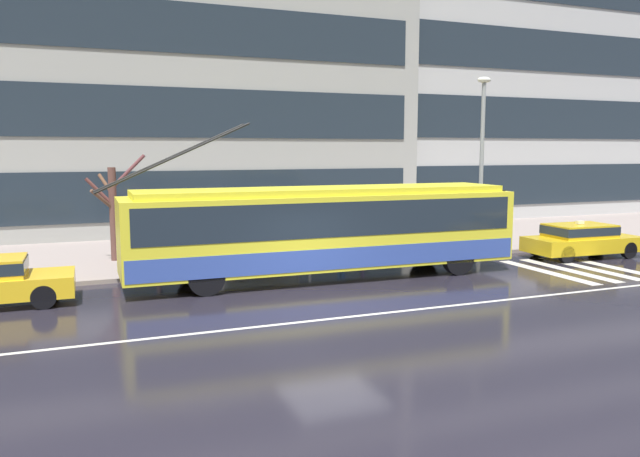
% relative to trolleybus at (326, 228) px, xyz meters
% --- Properties ---
extents(ground_plane, '(160.00, 160.00, 0.00)m').
position_rel_trolleybus_xyz_m(ground_plane, '(-1.17, -3.32, -1.58)').
color(ground_plane, '#22202A').
extents(sidewalk_slab, '(80.00, 10.00, 0.14)m').
position_rel_trolleybus_xyz_m(sidewalk_slab, '(-1.17, 6.60, -1.51)').
color(sidewalk_slab, gray).
rests_on(sidewalk_slab, ground_plane).
extents(crosswalk_stripe_edge_near, '(0.44, 4.40, 0.01)m').
position_rel_trolleybus_xyz_m(crosswalk_stripe_edge_near, '(7.18, -1.86, -1.58)').
color(crosswalk_stripe_edge_near, beige).
rests_on(crosswalk_stripe_edge_near, ground_plane).
extents(crosswalk_stripe_inner_a, '(0.44, 4.40, 0.01)m').
position_rel_trolleybus_xyz_m(crosswalk_stripe_inner_a, '(8.08, -1.86, -1.58)').
color(crosswalk_stripe_inner_a, beige).
rests_on(crosswalk_stripe_inner_a, ground_plane).
extents(crosswalk_stripe_center, '(0.44, 4.40, 0.01)m').
position_rel_trolleybus_xyz_m(crosswalk_stripe_center, '(8.98, -1.86, -1.58)').
color(crosswalk_stripe_center, beige).
rests_on(crosswalk_stripe_center, ground_plane).
extents(crosswalk_stripe_inner_b, '(0.44, 4.40, 0.01)m').
position_rel_trolleybus_xyz_m(crosswalk_stripe_inner_b, '(9.88, -1.86, -1.58)').
color(crosswalk_stripe_inner_b, beige).
rests_on(crosswalk_stripe_inner_b, ground_plane).
extents(lane_centre_line, '(72.00, 0.14, 0.01)m').
position_rel_trolleybus_xyz_m(lane_centre_line, '(-1.17, -4.52, -1.58)').
color(lane_centre_line, silver).
rests_on(lane_centre_line, ground_plane).
extents(trolleybus, '(13.04, 2.69, 4.82)m').
position_rel_trolleybus_xyz_m(trolleybus, '(0.00, 0.00, 0.00)').
color(trolleybus, yellow).
rests_on(trolleybus, ground_plane).
extents(taxi_ahead_of_bus, '(4.42, 2.00, 1.39)m').
position_rel_trolleybus_xyz_m(taxi_ahead_of_bus, '(10.40, -0.07, -0.88)').
color(taxi_ahead_of_bus, gold).
rests_on(taxi_ahead_of_bus, ground_plane).
extents(bus_shelter, '(3.52, 1.52, 2.52)m').
position_rel_trolleybus_xyz_m(bus_shelter, '(-0.98, 3.86, 0.41)').
color(bus_shelter, gray).
rests_on(bus_shelter, sidewalk_slab).
extents(pedestrian_at_shelter, '(1.05, 1.05, 2.04)m').
position_rel_trolleybus_xyz_m(pedestrian_at_shelter, '(-4.66, 4.21, 0.15)').
color(pedestrian_at_shelter, '#51434B').
rests_on(pedestrian_at_shelter, sidewalk_slab).
extents(pedestrian_approaching_curb, '(1.45, 1.45, 1.91)m').
position_rel_trolleybus_xyz_m(pedestrian_approaching_curb, '(-4.03, 3.11, 0.12)').
color(pedestrian_approaching_curb, '#22284D').
rests_on(pedestrian_approaching_curb, sidewalk_slab).
extents(pedestrian_walking_past, '(0.97, 0.97, 1.98)m').
position_rel_trolleybus_xyz_m(pedestrian_walking_past, '(3.17, 3.89, 0.12)').
color(pedestrian_walking_past, '#2A2647').
rests_on(pedestrian_walking_past, sidewalk_slab).
extents(pedestrian_waiting_by_pole, '(1.01, 1.01, 1.99)m').
position_rel_trolleybus_xyz_m(pedestrian_waiting_by_pole, '(1.69, 2.78, 0.12)').
color(pedestrian_waiting_by_pole, navy).
rests_on(pedestrian_waiting_by_pole, sidewalk_slab).
extents(street_lamp, '(0.60, 0.32, 6.70)m').
position_rel_trolleybus_xyz_m(street_lamp, '(7.67, 2.53, 2.52)').
color(street_lamp, '#8F9498').
rests_on(street_lamp, sidewalk_slab).
extents(street_tree_bare, '(2.08, 1.30, 3.74)m').
position_rel_trolleybus_xyz_m(street_tree_bare, '(-6.05, 4.98, 0.44)').
color(street_tree_bare, brown).
rests_on(street_tree_bare, sidewalk_slab).
extents(office_tower_corner_right, '(27.84, 15.56, 22.95)m').
position_rel_trolleybus_xyz_m(office_tower_corner_right, '(17.88, 18.23, 9.90)').
color(office_tower_corner_right, '#B4B4B4').
rests_on(office_tower_corner_right, ground_plane).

